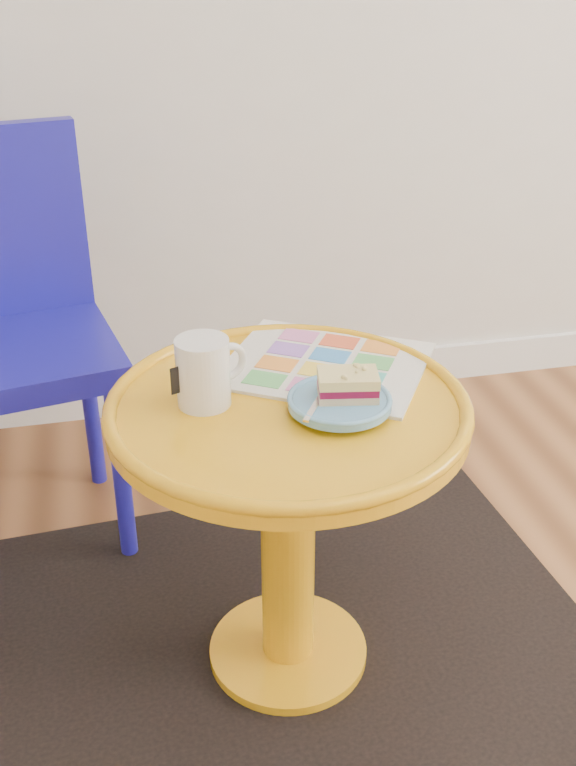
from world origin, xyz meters
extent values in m
cube|color=white|center=(0.00, 1.99, 0.06)|extent=(4.00, 0.02, 0.12)
cube|color=black|center=(-0.75, 0.91, 0.00)|extent=(1.37, 1.18, 0.01)
cylinder|color=orange|center=(-0.75, 0.91, 0.01)|extent=(0.32, 0.32, 0.03)
cylinder|color=orange|center=(-0.75, 0.91, 0.30)|extent=(0.10, 0.10, 0.54)
cylinder|color=orange|center=(-0.75, 0.91, 0.58)|extent=(0.63, 0.63, 0.03)
cylinder|color=#1B18A0|center=(-1.05, 1.31, 0.22)|extent=(0.04, 0.04, 0.45)
cylinder|color=#1B18A0|center=(-1.11, 1.64, 0.22)|extent=(0.04, 0.04, 0.45)
cube|color=#1B18A0|center=(-1.24, 1.45, 0.49)|extent=(0.49, 0.49, 0.06)
cube|color=silver|center=(-0.65, 1.03, 0.60)|extent=(0.47, 0.45, 0.01)
cylinder|color=silver|center=(-0.89, 0.94, 0.66)|extent=(0.09, 0.09, 0.12)
torus|color=silver|center=(-0.84, 0.96, 0.66)|extent=(0.07, 0.04, 0.07)
cylinder|color=#D1B78C|center=(-0.89, 0.94, 0.71)|extent=(0.08, 0.08, 0.01)
cylinder|color=#5D99C5|center=(-0.67, 0.86, 0.61)|extent=(0.07, 0.07, 0.01)
cylinder|color=#5D99C5|center=(-0.67, 0.86, 0.62)|extent=(0.18, 0.18, 0.01)
cube|color=#D3BC8C|center=(-0.65, 0.87, 0.63)|extent=(0.11, 0.08, 0.01)
cube|color=maroon|center=(-0.65, 0.87, 0.64)|extent=(0.11, 0.08, 0.01)
cube|color=#EADB8C|center=(-0.65, 0.87, 0.66)|extent=(0.11, 0.08, 0.02)
cube|color=silver|center=(-0.71, 0.85, 0.62)|extent=(0.07, 0.10, 0.00)
cube|color=silver|center=(-0.68, 0.91, 0.62)|extent=(0.03, 0.04, 0.00)
camera|label=1|loc=(-1.03, -0.34, 1.32)|focal=40.00mm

